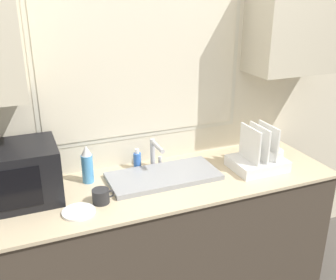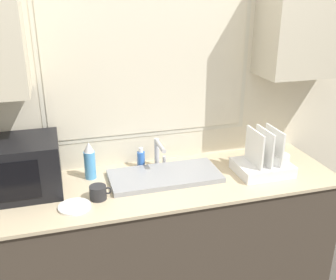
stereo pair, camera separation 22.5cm
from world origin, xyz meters
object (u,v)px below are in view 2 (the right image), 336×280
Objects in this scene: faucet at (159,151)px; dish_rack at (264,163)px; microwave at (20,167)px; soap_bottle at (141,159)px; mug_near_sink at (98,193)px; spray_bottle at (90,161)px.

dish_rack is (0.62, -0.26, -0.05)m from faucet.
microwave is at bearing 173.55° from dish_rack.
soap_bottle is 1.11× the size of mug_near_sink.
spray_bottle is 1.71× the size of soap_bottle.
faucet is 0.83× the size of spray_bottle.
mug_near_sink is (0.41, -0.21, -0.12)m from microwave.
dish_rack is at bearing -12.23° from spray_bottle.
dish_rack is 0.79m from soap_bottle.
spray_bottle is at bearing 93.23° from mug_near_sink.
soap_bottle is at bearing 158.15° from dish_rack.
microwave is at bearing 153.16° from mug_near_sink.
dish_rack is 1.05m from mug_near_sink.
soap_bottle is at bearing 10.65° from spray_bottle.
microwave reaches higher than mug_near_sink.
spray_bottle is 1.91× the size of mug_near_sink.
mug_near_sink is (0.02, -0.27, -0.07)m from spray_bottle.
dish_rack reaches higher than spray_bottle.
microwave reaches higher than soap_bottle.
spray_bottle reaches higher than mug_near_sink.
microwave reaches higher than faucet.
faucet is 1.42× the size of soap_bottle.
faucet is at bearing 35.00° from mug_near_sink.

